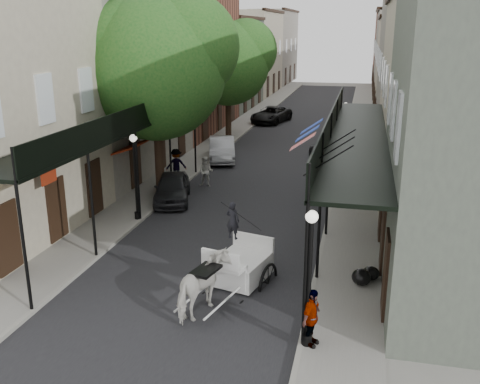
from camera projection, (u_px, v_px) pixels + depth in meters
The scene contains 24 objects.
ground at pixel (183, 296), 16.78m from camera, with size 140.00×140.00×0.00m, color gray.
road at pixel (281, 155), 35.40m from camera, with size 8.00×90.00×0.01m, color black.
sidewalk_left at pixel (208, 150), 36.46m from camera, with size 2.20×90.00×0.12m, color gray.
sidewalk_right at pixel (358, 158), 34.31m from camera, with size 2.20×90.00×0.12m, color gray.
building_row_left at pixel (200, 63), 45.02m from camera, with size 5.00×80.00×10.50m, color #BAB095.
building_row_right at pixel (412, 66), 41.31m from camera, with size 5.00×80.00×10.50m, color gray.
gallery_left at pixel (127, 124), 23.12m from camera, with size 2.20×18.05×4.88m.
gallery_right at pixel (353, 134), 21.05m from camera, with size 2.20×18.05×4.88m.
tree_near at pixel (164, 62), 25.25m from camera, with size 7.31×6.80×9.63m.
tree_far at pixel (233, 60), 38.49m from camera, with size 6.45×6.00×8.61m.
lamppost_right_near at pixel (309, 277), 13.43m from camera, with size 0.32×0.32×3.71m.
lamppost_left at pixel (135, 176), 22.65m from camera, with size 0.32×0.32×3.71m.
lamppost_right_far at pixel (344, 132), 32.05m from camera, with size 0.32×0.32×3.71m.
horse at pixel (204, 286), 15.50m from camera, with size 0.96×2.10×1.78m, color silver.
carriage at pixel (247, 244), 17.77m from camera, with size 2.21×2.89×2.97m.
pedestrian_walking at pixel (206, 172), 28.13m from camera, with size 0.78×0.61×1.61m, color #B5B3AB.
pedestrian_sidewalk_left at pixel (176, 165), 28.82m from camera, with size 1.12×0.64×1.73m, color gray.
pedestrian_sidewalk_right at pixel (311, 318), 13.74m from camera, with size 0.93×0.39×1.59m, color gray.
car_left_near at pixel (172, 188), 25.73m from camera, with size 1.62×4.03×1.37m, color black.
car_left_mid at pixel (222, 149), 33.70m from camera, with size 1.55×4.44×1.46m, color #9C9DA1.
car_left_far at pixel (271, 115), 47.22m from camera, with size 2.34×5.06×1.41m, color black.
car_right_near at pixel (328, 172), 28.89m from camera, with size 1.65×4.05×1.17m, color silver.
car_right_far at pixel (327, 151), 33.62m from camera, with size 1.48×3.69×1.26m, color black.
trash_bags at pixel (365, 276), 17.31m from camera, with size 0.89×1.04×0.54m.
Camera 1 is at (5.15, -14.28, 8.05)m, focal length 40.00 mm.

